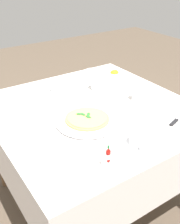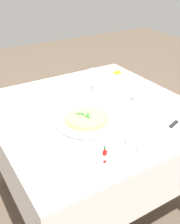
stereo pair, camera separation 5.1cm
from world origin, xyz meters
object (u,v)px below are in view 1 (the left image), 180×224
citrus_bowl (114,75)px  pizza (87,118)px  coffee_cup_far_right (91,74)px  pepper_shaker (104,160)px  coffee_cup_left_edge (57,89)px  pizza_plate (87,121)px  hot_sauce_bottle (108,155)px  salt_shaker (112,153)px  dinner_knife (178,119)px  water_glass_near_left (138,93)px  water_glass_right_edge (97,82)px  napkin_folded (177,121)px  coffee_cup_far_left (137,140)px

citrus_bowl → pizza: bearing=-141.2°
pizza → coffee_cup_far_right: size_ratio=1.83×
pizza → pepper_shaker: pepper_shaker is taller
coffee_cup_left_edge → pepper_shaker: coffee_cup_left_edge is taller
pizza_plate → citrus_bowl: 0.64m
hot_sauce_bottle → salt_shaker: bearing=19.7°
pizza → citrus_bowl: 0.64m
citrus_bowl → dinner_knife: bearing=-98.2°
coffee_cup_far_right → pepper_shaker: 0.99m
dinner_knife → pizza_plate: bearing=129.2°
pizza → dinner_knife: bearing=-34.0°
water_glass_near_left → pizza_plate: bearing=-173.7°
pizza_plate → coffee_cup_far_right: bearing=54.1°
citrus_bowl → salt_shaker: size_ratio=2.67×
pizza → water_glass_near_left: 0.41m
pizza_plate → dinner_knife: (0.40, -0.27, 0.01)m
pizza → hot_sauce_bottle: size_ratio=2.87×
water_glass_right_edge → pizza_plate: bearing=-132.2°
pizza → salt_shaker: bearing=-103.3°
pizza_plate → coffee_cup_left_edge: coffee_cup_left_edge is taller
napkin_folded → salt_shaker: salt_shaker is taller
pizza_plate → coffee_cup_far_left: size_ratio=2.65×
pizza_plate → salt_shaker: bearing=-103.4°
coffee_cup_far_left → hot_sauce_bottle: (-0.18, -0.02, 0.00)m
coffee_cup_far_left → salt_shaker: bearing=-177.6°
pizza → coffee_cup_left_edge: coffee_cup_left_edge is taller
dinner_knife → pizza: bearing=129.1°
citrus_bowl → coffee_cup_left_edge: bearing=176.9°
pizza → water_glass_right_edge: 0.42m
napkin_folded → citrus_bowl: 0.68m
water_glass_right_edge → hot_sauce_bottle: (-0.38, -0.63, -0.02)m
citrus_bowl → hot_sauce_bottle: hot_sauce_bottle is taller
coffee_cup_left_edge → coffee_cup_far_right: size_ratio=1.01×
citrus_bowl → hot_sauce_bottle: (-0.60, -0.72, 0.01)m
water_glass_right_edge → citrus_bowl: 0.24m
pizza_plate → water_glass_near_left: bearing=6.3°
pizza_plate → napkin_folded: napkin_folded is taller
napkin_folded → pepper_shaker: 0.53m
coffee_cup_left_edge → coffee_cup_far_right: coffee_cup_left_edge is taller
hot_sauce_bottle → coffee_cup_far_right: bearing=60.4°
water_glass_near_left → coffee_cup_far_left: bearing=-132.7°
coffee_cup_far_right → pepper_shaker: size_ratio=2.31×
napkin_folded → coffee_cup_far_left: bearing=171.7°
pizza → napkin_folded: size_ratio=0.97×
hot_sauce_bottle → coffee_cup_left_edge: bearing=79.2°
pizza_plate → dinner_knife: dinner_knife is taller
water_glass_right_edge → napkin_folded: 0.60m
coffee_cup_far_left → water_glass_near_left: (0.32, 0.35, 0.02)m
pizza_plate → pepper_shaker: (-0.13, -0.33, 0.01)m
coffee_cup_left_edge → hot_sauce_bottle: size_ratio=1.58×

